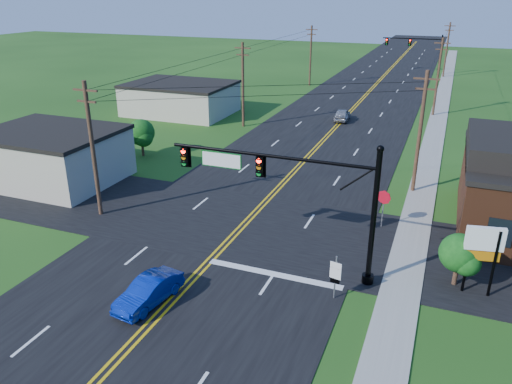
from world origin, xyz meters
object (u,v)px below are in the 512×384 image
at_px(blue_car, 149,292).
at_px(route_sign, 335,275).
at_px(signal_mast_main, 288,187).
at_px(stop_sign, 384,201).
at_px(signal_mast_far, 415,47).

relative_size(blue_car, route_sign, 1.64).
relative_size(signal_mast_main, route_sign, 4.75).
bearing_deg(stop_sign, signal_mast_far, 110.35).
xyz_separation_m(signal_mast_main, route_sign, (3.16, -2.02, -3.37)).
bearing_deg(signal_mast_main, route_sign, -32.57).
bearing_deg(route_sign, signal_mast_main, 160.02).
distance_m(signal_mast_far, blue_car, 77.94).
bearing_deg(signal_mast_far, stop_sign, -86.43).
distance_m(route_sign, stop_sign, 9.01).
distance_m(signal_mast_far, route_sign, 74.15).
xyz_separation_m(route_sign, stop_sign, (1.00, 8.94, 0.44)).
height_order(signal_mast_main, signal_mast_far, same).
bearing_deg(blue_car, signal_mast_main, 56.47).
xyz_separation_m(signal_mast_main, stop_sign, (4.16, 6.92, -2.93)).
height_order(signal_mast_far, blue_car, signal_mast_far).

